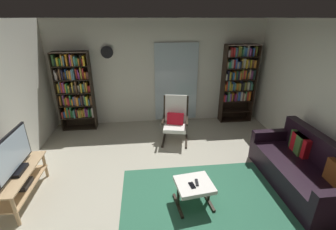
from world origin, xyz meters
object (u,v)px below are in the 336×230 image
at_px(leather_sofa, 303,169).
at_px(lounge_armchair, 175,118).
at_px(cell_phone, 192,185).
at_px(wall_clock, 107,52).
at_px(tv_stand, 20,181).
at_px(bookshelf_near_sofa, 238,79).
at_px(tv_remote, 197,182).
at_px(television, 13,155).
at_px(bookshelf_near_tv, 75,89).
at_px(ottoman, 194,187).

relative_size(leather_sofa, lounge_armchair, 1.80).
relative_size(cell_phone, wall_clock, 0.48).
distance_m(tv_stand, cell_phone, 2.59).
bearing_deg(bookshelf_near_sofa, tv_stand, -149.72).
distance_m(tv_stand, tv_remote, 2.66).
xyz_separation_m(tv_stand, tv_remote, (2.62, -0.41, 0.07)).
bearing_deg(bookshelf_near_sofa, cell_phone, -121.04).
bearing_deg(television, lounge_armchair, 32.00).
relative_size(bookshelf_near_tv, wall_clock, 6.57).
xyz_separation_m(ottoman, cell_phone, (-0.04, -0.05, 0.07)).
relative_size(bookshelf_near_sofa, leather_sofa, 1.09).
xyz_separation_m(bookshelf_near_tv, leather_sofa, (4.18, -2.66, -0.71)).
distance_m(television, lounge_armchair, 3.07).
bearing_deg(tv_remote, leather_sofa, 12.38).
relative_size(leather_sofa, wall_clock, 6.35).
distance_m(bookshelf_near_tv, lounge_armchair, 2.52).
distance_m(tv_stand, lounge_armchair, 3.07).
height_order(leather_sofa, ottoman, leather_sofa).
bearing_deg(leather_sofa, television, 177.81).
bearing_deg(leather_sofa, lounge_armchair, 136.17).
height_order(tv_stand, television, television).
bearing_deg(wall_clock, tv_remote, -63.68).
bearing_deg(wall_clock, ottoman, -64.21).
bearing_deg(ottoman, leather_sofa, 7.26).
bearing_deg(leather_sofa, tv_remote, -172.52).
distance_m(television, bookshelf_near_tv, 2.52).
distance_m(bookshelf_near_sofa, wall_clock, 3.33).
xyz_separation_m(bookshelf_near_tv, wall_clock, (0.81, 0.19, 0.83)).
height_order(tv_stand, leather_sofa, leather_sofa).
bearing_deg(bookshelf_near_sofa, television, -149.72).
height_order(bookshelf_near_tv, leather_sofa, bookshelf_near_tv).
distance_m(lounge_armchair, cell_phone, 2.09).
bearing_deg(wall_clock, television, -112.14).
height_order(leather_sofa, wall_clock, wall_clock).
height_order(lounge_armchair, wall_clock, wall_clock).
bearing_deg(lounge_armchair, tv_remote, -89.20).
height_order(bookshelf_near_tv, cell_phone, bookshelf_near_tv).
xyz_separation_m(bookshelf_near_sofa, cell_phone, (-1.80, -3.00, -0.74)).
relative_size(television, wall_clock, 3.26).
height_order(television, bookshelf_near_sofa, bookshelf_near_sofa).
xyz_separation_m(tv_remote, cell_phone, (-0.08, -0.05, -0.00)).
height_order(bookshelf_near_tv, lounge_armchair, bookshelf_near_tv).
bearing_deg(tv_stand, leather_sofa, -2.18).
relative_size(tv_stand, ottoman, 1.99).
bearing_deg(lounge_armchair, tv_stand, -148.01).
xyz_separation_m(bookshelf_near_sofa, leather_sofa, (0.11, -2.71, -0.82)).
bearing_deg(bookshelf_near_tv, lounge_armchair, -20.70).
bearing_deg(leather_sofa, cell_phone, -171.38).
relative_size(bookshelf_near_tv, cell_phone, 13.60).
bearing_deg(cell_phone, bookshelf_near_tv, 116.82).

